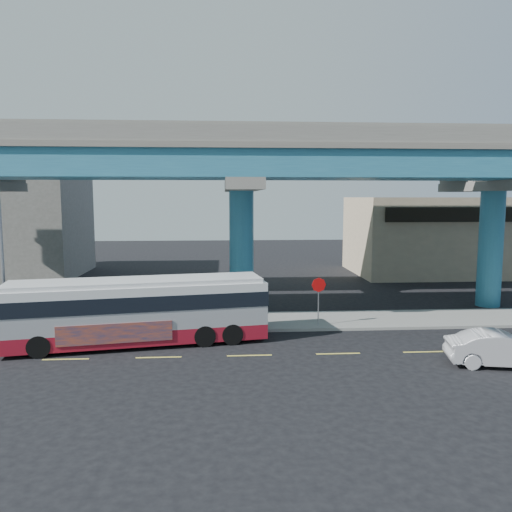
{
  "coord_description": "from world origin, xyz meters",
  "views": [
    {
      "loc": [
        -1.11,
        -21.77,
        6.99
      ],
      "look_at": [
        0.57,
        4.0,
        3.95
      ],
      "focal_mm": 35.0,
      "sensor_mm": 36.0,
      "label": 1
    }
  ],
  "objects": [
    {
      "name": "sedan",
      "position": [
        10.39,
        -2.37,
        0.72
      ],
      "size": [
        3.2,
        4.97,
        1.45
      ],
      "primitive_type": "imported",
      "rotation": [
        0.0,
        0.0,
        1.38
      ],
      "color": "#B3B2B7",
      "rests_on": "ground"
    },
    {
      "name": "stop_sign",
      "position": [
        3.94,
        4.18,
        2.02
      ],
      "size": [
        0.78,
        0.11,
        2.59
      ],
      "rotation": [
        0.0,
        0.0,
        -0.3
      ],
      "color": "gray",
      "rests_on": "sidewalk"
    },
    {
      "name": "ground",
      "position": [
        0.0,
        0.0,
        0.0
      ],
      "size": [
        120.0,
        120.0,
        0.0
      ],
      "primitive_type": "plane",
      "color": "black",
      "rests_on": "ground"
    },
    {
      "name": "transit_bus",
      "position": [
        -5.2,
        1.83,
        1.72
      ],
      "size": [
        12.48,
        4.64,
        3.14
      ],
      "rotation": [
        0.0,
        0.0,
        0.17
      ],
      "color": "maroon",
      "rests_on": "ground"
    },
    {
      "name": "lane_markings",
      "position": [
        -0.0,
        -0.3,
        0.01
      ],
      "size": [
        58.0,
        0.12,
        0.01
      ],
      "color": "#D8C64C",
      "rests_on": "ground"
    },
    {
      "name": "building_concrete",
      "position": [
        -20.0,
        24.0,
        4.5
      ],
      "size": [
        12.0,
        10.0,
        9.0
      ],
      "primitive_type": "cube",
      "color": "gray",
      "rests_on": "ground"
    },
    {
      "name": "parked_car",
      "position": [
        -13.25,
        5.53,
        0.81
      ],
      "size": [
        2.12,
        4.09,
        1.32
      ],
      "primitive_type": "imported",
      "rotation": [
        0.0,
        0.0,
        1.5
      ],
      "color": "#303035",
      "rests_on": "sidewalk"
    },
    {
      "name": "sidewalk",
      "position": [
        0.0,
        5.5,
        0.07
      ],
      "size": [
        70.0,
        4.0,
        0.15
      ],
      "primitive_type": "cube",
      "color": "gray",
      "rests_on": "ground"
    },
    {
      "name": "building_beige",
      "position": [
        18.0,
        22.98,
        3.51
      ],
      "size": [
        14.0,
        10.23,
        7.0
      ],
      "color": "tan",
      "rests_on": "ground"
    },
    {
      "name": "viaduct",
      "position": [
        -0.0,
        9.11,
        9.14
      ],
      "size": [
        52.0,
        12.4,
        11.7
      ],
      "color": "#215D7E",
      "rests_on": "ground"
    }
  ]
}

